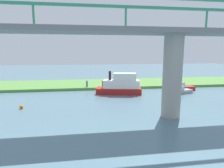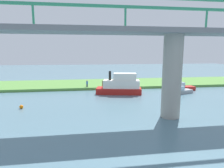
{
  "view_description": "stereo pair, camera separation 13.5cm",
  "coord_description": "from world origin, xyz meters",
  "px_view_note": "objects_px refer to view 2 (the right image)",
  "views": [
    {
      "loc": [
        6.27,
        36.5,
        7.37
      ],
      "look_at": [
        1.68,
        5.0,
        2.0
      ],
      "focal_mm": 30.19,
      "sensor_mm": 36.0,
      "label": 1
    },
    {
      "loc": [
        6.14,
        36.52,
        7.37
      ],
      "look_at": [
        1.68,
        5.0,
        2.0
      ],
      "focal_mm": 30.19,
      "sensor_mm": 36.0,
      "label": 2
    }
  ],
  "objects_px": {
    "houseboat_blue": "(120,85)",
    "person_on_bank": "(87,83)",
    "mooring_post": "(103,83)",
    "marker_buoy": "(21,107)",
    "skiff_small": "(181,91)",
    "bridge_pylon": "(172,77)",
    "pontoon_yellow": "(181,87)"
  },
  "relations": [
    {
      "from": "houseboat_blue",
      "to": "pontoon_yellow",
      "type": "bearing_deg",
      "value": -173.56
    },
    {
      "from": "marker_buoy",
      "to": "skiff_small",
      "type": "bearing_deg",
      "value": -167.27
    },
    {
      "from": "skiff_small",
      "to": "marker_buoy",
      "type": "xyz_separation_m",
      "value": [
        25.51,
        5.76,
        -0.25
      ]
    },
    {
      "from": "skiff_small",
      "to": "mooring_post",
      "type": "bearing_deg",
      "value": -26.92
    },
    {
      "from": "person_on_bank",
      "to": "houseboat_blue",
      "type": "bearing_deg",
      "value": 140.5
    },
    {
      "from": "skiff_small",
      "to": "houseboat_blue",
      "type": "bearing_deg",
      "value": -7.62
    },
    {
      "from": "mooring_post",
      "to": "marker_buoy",
      "type": "xyz_separation_m",
      "value": [
        11.96,
        12.65,
        -0.8
      ]
    },
    {
      "from": "mooring_post",
      "to": "pontoon_yellow",
      "type": "xyz_separation_m",
      "value": [
        -15.2,
        4.02,
        -0.47
      ]
    },
    {
      "from": "skiff_small",
      "to": "pontoon_yellow",
      "type": "height_order",
      "value": "pontoon_yellow"
    },
    {
      "from": "houseboat_blue",
      "to": "skiff_small",
      "type": "relative_size",
      "value": 1.86
    },
    {
      "from": "houseboat_blue",
      "to": "skiff_small",
      "type": "xyz_separation_m",
      "value": [
        -10.84,
        1.45,
        -1.01
      ]
    },
    {
      "from": "houseboat_blue",
      "to": "pontoon_yellow",
      "type": "xyz_separation_m",
      "value": [
        -12.48,
        -1.41,
        -0.93
      ]
    },
    {
      "from": "bridge_pylon",
      "to": "skiff_small",
      "type": "bearing_deg",
      "value": -122.74
    },
    {
      "from": "houseboat_blue",
      "to": "marker_buoy",
      "type": "height_order",
      "value": "houseboat_blue"
    },
    {
      "from": "bridge_pylon",
      "to": "skiff_small",
      "type": "distance_m",
      "value": 14.32
    },
    {
      "from": "person_on_bank",
      "to": "houseboat_blue",
      "type": "relative_size",
      "value": 0.17
    },
    {
      "from": "person_on_bank",
      "to": "bridge_pylon",
      "type": "bearing_deg",
      "value": 117.57
    },
    {
      "from": "bridge_pylon",
      "to": "mooring_post",
      "type": "height_order",
      "value": "bridge_pylon"
    },
    {
      "from": "bridge_pylon",
      "to": "pontoon_yellow",
      "type": "height_order",
      "value": "bridge_pylon"
    },
    {
      "from": "bridge_pylon",
      "to": "pontoon_yellow",
      "type": "relative_size",
      "value": 1.9
    },
    {
      "from": "skiff_small",
      "to": "marker_buoy",
      "type": "relative_size",
      "value": 8.98
    },
    {
      "from": "marker_buoy",
      "to": "pontoon_yellow",
      "type": "bearing_deg",
      "value": -162.38
    },
    {
      "from": "bridge_pylon",
      "to": "houseboat_blue",
      "type": "height_order",
      "value": "bridge_pylon"
    },
    {
      "from": "skiff_small",
      "to": "pontoon_yellow",
      "type": "xyz_separation_m",
      "value": [
        -1.64,
        -2.86,
        0.07
      ]
    },
    {
      "from": "bridge_pylon",
      "to": "houseboat_blue",
      "type": "distance_m",
      "value": 13.78
    },
    {
      "from": "bridge_pylon",
      "to": "skiff_small",
      "type": "relative_size",
      "value": 2.07
    },
    {
      "from": "houseboat_blue",
      "to": "marker_buoy",
      "type": "xyz_separation_m",
      "value": [
        14.67,
        7.21,
        -1.26
      ]
    },
    {
      "from": "houseboat_blue",
      "to": "person_on_bank",
      "type": "bearing_deg",
      "value": -39.5
    },
    {
      "from": "person_on_bank",
      "to": "pontoon_yellow",
      "type": "bearing_deg",
      "value": 169.38
    },
    {
      "from": "person_on_bank",
      "to": "skiff_small",
      "type": "xyz_separation_m",
      "value": [
        -16.72,
        6.3,
        -0.7
      ]
    },
    {
      "from": "marker_buoy",
      "to": "person_on_bank",
      "type": "bearing_deg",
      "value": -126.06
    },
    {
      "from": "mooring_post",
      "to": "marker_buoy",
      "type": "distance_m",
      "value": 17.42
    }
  ]
}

